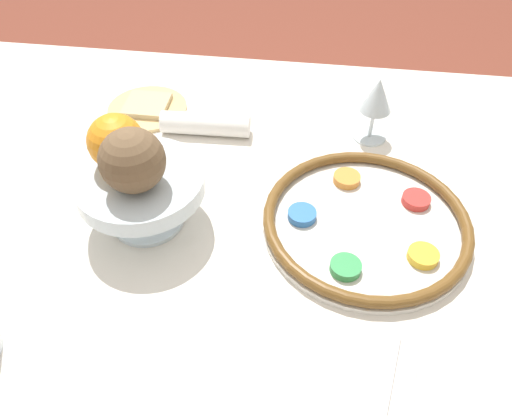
{
  "coord_description": "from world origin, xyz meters",
  "views": [
    {
      "loc": [
        -0.16,
        0.65,
        1.4
      ],
      "look_at": [
        -0.08,
        0.07,
        0.8
      ],
      "focal_mm": 35.0,
      "sensor_mm": 36.0,
      "label": 1
    }
  ],
  "objects_px": {
    "bread_plate": "(147,108)",
    "seder_plate": "(366,222)",
    "napkin_roll": "(205,124)",
    "wine_glass": "(377,98)",
    "fruit_stand": "(141,187)",
    "orange_fruit": "(116,142)",
    "coconut": "(132,160)"
  },
  "relations": [
    {
      "from": "seder_plate",
      "to": "bread_plate",
      "type": "relative_size",
      "value": 2.03
    },
    {
      "from": "fruit_stand",
      "to": "orange_fruit",
      "type": "relative_size",
      "value": 2.32
    },
    {
      "from": "fruit_stand",
      "to": "napkin_roll",
      "type": "xyz_separation_m",
      "value": [
        -0.05,
        -0.26,
        -0.06
      ]
    },
    {
      "from": "coconut",
      "to": "bread_plate",
      "type": "bearing_deg",
      "value": -73.43
    },
    {
      "from": "seder_plate",
      "to": "wine_glass",
      "type": "height_order",
      "value": "wine_glass"
    },
    {
      "from": "wine_glass",
      "to": "orange_fruit",
      "type": "height_order",
      "value": "orange_fruit"
    },
    {
      "from": "wine_glass",
      "to": "bread_plate",
      "type": "distance_m",
      "value": 0.49
    },
    {
      "from": "seder_plate",
      "to": "napkin_roll",
      "type": "distance_m",
      "value": 0.4
    },
    {
      "from": "seder_plate",
      "to": "orange_fruit",
      "type": "bearing_deg",
      "value": 1.16
    },
    {
      "from": "wine_glass",
      "to": "fruit_stand",
      "type": "height_order",
      "value": "wine_glass"
    },
    {
      "from": "coconut",
      "to": "bread_plate",
      "type": "xyz_separation_m",
      "value": [
        0.1,
        -0.35,
        -0.15
      ]
    },
    {
      "from": "seder_plate",
      "to": "bread_plate",
      "type": "height_order",
      "value": "seder_plate"
    },
    {
      "from": "orange_fruit",
      "to": "bread_plate",
      "type": "xyz_separation_m",
      "value": [
        0.06,
        -0.3,
        -0.14
      ]
    },
    {
      "from": "fruit_stand",
      "to": "napkin_roll",
      "type": "height_order",
      "value": "fruit_stand"
    },
    {
      "from": "wine_glass",
      "to": "napkin_roll",
      "type": "xyz_separation_m",
      "value": [
        0.34,
        0.03,
        -0.07
      ]
    },
    {
      "from": "wine_glass",
      "to": "napkin_roll",
      "type": "relative_size",
      "value": 0.73
    },
    {
      "from": "seder_plate",
      "to": "napkin_roll",
      "type": "bearing_deg",
      "value": -34.76
    },
    {
      "from": "orange_fruit",
      "to": "bread_plate",
      "type": "relative_size",
      "value": 0.52
    },
    {
      "from": "wine_glass",
      "to": "fruit_stand",
      "type": "xyz_separation_m",
      "value": [
        0.39,
        0.29,
        -0.01
      ]
    },
    {
      "from": "seder_plate",
      "to": "coconut",
      "type": "bearing_deg",
      "value": 8.49
    },
    {
      "from": "bread_plate",
      "to": "coconut",
      "type": "bearing_deg",
      "value": 106.57
    },
    {
      "from": "fruit_stand",
      "to": "wine_glass",
      "type": "bearing_deg",
      "value": -142.74
    },
    {
      "from": "seder_plate",
      "to": "fruit_stand",
      "type": "xyz_separation_m",
      "value": [
        0.37,
        0.03,
        0.06
      ]
    },
    {
      "from": "wine_glass",
      "to": "bread_plate",
      "type": "relative_size",
      "value": 0.78
    },
    {
      "from": "seder_plate",
      "to": "coconut",
      "type": "relative_size",
      "value": 3.48
    },
    {
      "from": "orange_fruit",
      "to": "coconut",
      "type": "xyz_separation_m",
      "value": [
        -0.04,
        0.05,
        0.01
      ]
    },
    {
      "from": "wine_glass",
      "to": "bread_plate",
      "type": "bearing_deg",
      "value": -3.67
    },
    {
      "from": "coconut",
      "to": "napkin_roll",
      "type": "bearing_deg",
      "value": -98.68
    },
    {
      "from": "bread_plate",
      "to": "seder_plate",
      "type": "bearing_deg",
      "value": 148.34
    },
    {
      "from": "seder_plate",
      "to": "coconut",
      "type": "distance_m",
      "value": 0.4
    },
    {
      "from": "coconut",
      "to": "bread_plate",
      "type": "height_order",
      "value": "coconut"
    },
    {
      "from": "bread_plate",
      "to": "napkin_roll",
      "type": "relative_size",
      "value": 0.94
    }
  ]
}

